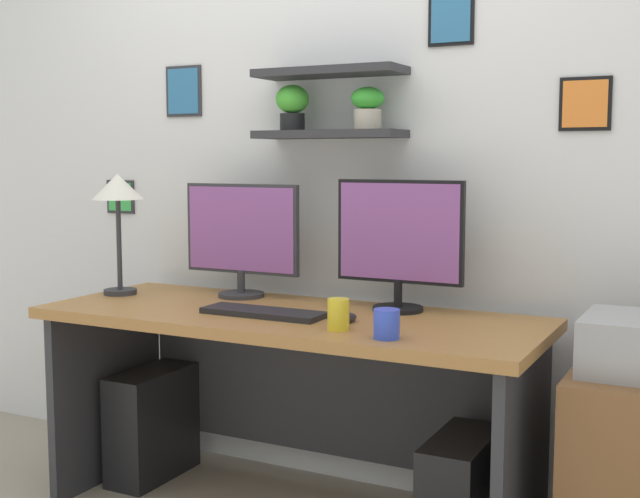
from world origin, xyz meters
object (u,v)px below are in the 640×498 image
Objects in this scene: monitor_right at (399,240)px; keyboard at (263,312)px; monitor_left at (242,236)px; desk_lamp at (118,196)px; desk at (296,366)px; computer_tower_left at (152,424)px; computer_mouse at (347,318)px; coffee_mug at (387,324)px; pen_cup at (338,314)px; computer_tower_right at (461,496)px.

keyboard is at bearing -142.09° from monitor_right.
keyboard is (0.28, -0.30, -0.23)m from monitor_left.
desk_lamp is at bearing 170.63° from keyboard.
desk is 4.08× the size of computer_tower_left.
computer_tower_left is at bearing -172.58° from monitor_right.
desk_lamp is 1.09× the size of computer_tower_left.
computer_mouse is 0.19× the size of desk_lamp.
monitor_right is at bearing 8.92° from desk_lamp.
monitor_left is 0.66m from monitor_right.
coffee_mug is at bearing -29.23° from monitor_left.
pen_cup is at bearing -33.03° from monitor_left.
monitor_right is 1.07× the size of computer_tower_left.
coffee_mug is at bearing -15.89° from keyboard.
pen_cup is at bearing -96.50° from monitor_right.
monitor_right reaches higher than computer_mouse.
computer_mouse reaches higher than computer_tower_left.
desk is 0.58m from monitor_left.
pen_cup is (0.28, -0.24, 0.25)m from desk.
monitor_right is at bearing 83.50° from pen_cup.
desk_lamp is (-1.05, 0.10, 0.38)m from computer_mouse.
monitor_right is 0.37m from computer_mouse.
keyboard is (-0.05, -0.14, 0.21)m from desk.
desk_lamp is at bearing 174.73° from computer_mouse.
monitor_right is 1.14m from desk_lamp.
desk_lamp reaches higher than monitor_left.
coffee_mug is 1.32m from computer_tower_left.
desk is 17.91× the size of pen_cup.
computer_tower_left is (-0.68, 0.03, -0.33)m from desk.
computer_tower_left is (-0.35, -0.13, -0.77)m from monitor_left.
monitor_right is at bearing 146.54° from computer_tower_right.
monitor_right reaches higher than computer_tower_left.
pen_cup is at bearing 165.51° from coffee_mug.
computer_tower_right is (0.38, 0.07, -0.57)m from computer_mouse.
monitor_left is 0.47m from keyboard.
monitor_left is 1.06× the size of monitor_right.
keyboard is at bearing 163.35° from pen_cup.
computer_tower_right is at bearing -33.46° from monitor_right.
computer_mouse is at bearing 4.71° from keyboard.
coffee_mug reaches higher than computer_mouse.
monitor_right is 5.23× the size of computer_mouse.
computer_tower_left is at bearing 171.45° from computer_mouse.
coffee_mug is 0.20× the size of computer_tower_left.
computer_tower_left is at bearing 164.70° from coffee_mug.
coffee_mug is 0.90× the size of pen_cup.
computer_tower_right is (0.16, 0.25, -0.60)m from coffee_mug.
desk_lamp reaches higher than computer_mouse.
monitor_right is 1.07× the size of keyboard.
pen_cup is at bearing -11.70° from desk_lamp.
coffee_mug is (0.47, -0.29, 0.25)m from desk.
computer_tower_left is (-1.01, -0.13, -0.78)m from monitor_right.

